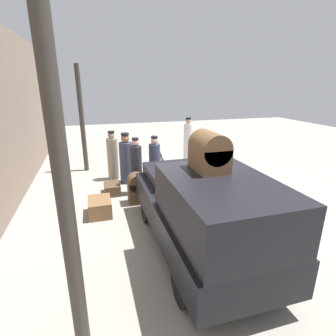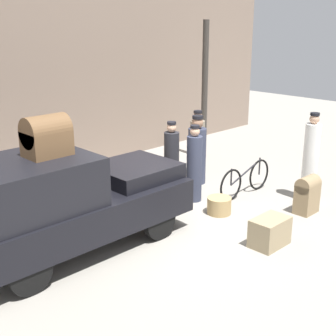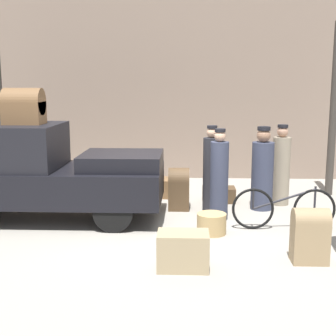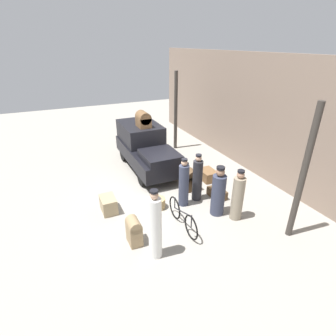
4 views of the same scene
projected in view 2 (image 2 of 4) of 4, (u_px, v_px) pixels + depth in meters
name	position (u px, v px, depth m)	size (l,w,h in m)	color
ground_plane	(168.00, 219.00, 8.99)	(30.00, 30.00, 0.00)	gray
station_building_facade	(48.00, 82.00, 11.08)	(16.00, 0.15, 4.50)	gray
canopy_pillar_right	(205.00, 92.00, 12.42)	(0.16, 0.16, 3.67)	#38332D
truck	(61.00, 201.00, 7.45)	(3.99, 1.64, 1.70)	black
bicycle	(245.00, 179.00, 10.15)	(1.71, 0.04, 0.74)	black
wicker_basket	(219.00, 205.00, 9.23)	(0.48, 0.48, 0.33)	tan
porter_standing_middle	(172.00, 162.00, 10.03)	(0.32, 0.32, 1.63)	#232328
porter_carrying_trunk	(197.00, 146.00, 11.34)	(0.35, 0.35, 1.60)	gray
porter_with_bicycle	(194.00, 166.00, 9.72)	(0.32, 0.32, 1.63)	#33384C
conductor_in_dark_uniform	(311.00, 160.00, 9.70)	(0.32, 0.32, 1.88)	white
porter_lifting_near_truck	(197.00, 153.00, 10.80)	(0.42, 0.42, 1.60)	#33384C
trunk_large_brown	(147.00, 182.00, 9.80)	(0.40, 0.46, 0.81)	#4C3823
trunk_umber_medium	(307.00, 194.00, 9.19)	(0.48, 0.33, 0.76)	#937A56
suitcase_small_leather	(156.00, 179.00, 10.82)	(0.66, 0.43, 0.30)	#4C3823
suitcase_tan_flat	(104.00, 185.00, 10.26)	(0.73, 0.53, 0.39)	brown
suitcase_black_upright	(270.00, 232.00, 7.90)	(0.67, 0.44, 0.49)	#9E8966
trunk_on_truck_roof	(46.00, 136.00, 7.01)	(0.66, 0.48, 0.63)	brown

